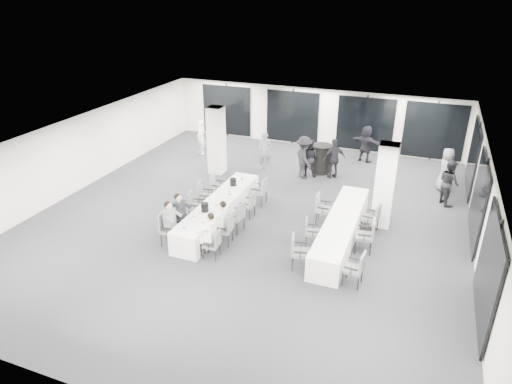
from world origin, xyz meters
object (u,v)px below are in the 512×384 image
chair_main_right_fourth (249,203)px  chair_side_left_far (322,207)px  chair_main_left_far (216,185)px  standing_guest_c (304,155)px  chair_main_right_near (214,243)px  chair_main_right_mid (237,215)px  chair_main_left_near (167,227)px  chair_main_right_far (261,189)px  chair_main_right_second (226,227)px  standing_guest_g (201,135)px  standing_guest_f (366,141)px  chair_main_left_fourth (204,195)px  ice_bucket_near (205,207)px  banquet_table_main (219,211)px  standing_guest_d (334,156)px  chair_main_left_second (177,219)px  chair_side_right_mid (368,234)px  cocktail_table (321,159)px  standing_guest_b (309,155)px  standing_guest_h (450,179)px  chair_side_left_mid (310,230)px  chair_main_left_mid (194,204)px  chair_side_right_far (373,217)px  standing_guest_a (265,149)px  banquet_table_side (341,229)px  standing_guest_e (446,167)px  ice_bucket_far (233,182)px  chair_side_right_near (357,267)px  chair_side_left_near (298,250)px

chair_main_right_fourth → chair_side_left_far: 2.43m
chair_main_left_far → standing_guest_c: bearing=133.9°
chair_main_right_near → chair_main_right_mid: size_ratio=0.86×
chair_main_left_near → chair_main_right_far: chair_main_left_near is taller
chair_main_right_second → chair_main_right_mid: 0.84m
chair_main_right_second → standing_guest_g: standing_guest_g is taller
chair_main_left_near → standing_guest_f: bearing=142.9°
chair_main_left_fourth → ice_bucket_near: bearing=15.6°
banquet_table_main → standing_guest_d: size_ratio=2.67×
chair_main_left_second → chair_side_right_mid: size_ratio=0.93×
banquet_table_main → chair_main_right_far: bearing=64.1°
cocktail_table → standing_guest_f: standing_guest_f is taller
standing_guest_b → standing_guest_h: 5.39m
chair_main_right_fourth → ice_bucket_near: (-0.90, -1.46, 0.37)m
standing_guest_b → ice_bucket_near: (-1.80, -5.76, -0.02)m
standing_guest_c → chair_side_left_mid: bearing=159.6°
standing_guest_c → standing_guest_g: size_ratio=1.11×
chair_main_left_mid → chair_main_right_mid: bearing=69.2°
chair_main_left_near → chair_side_right_far: chair_main_left_near is taller
standing_guest_f → standing_guest_g: 7.47m
standing_guest_f → standing_guest_a: bearing=53.7°
cocktail_table → chair_side_left_far: size_ratio=1.18×
banquet_table_side → chair_side_right_far: chair_side_right_far is taller
chair_main_left_mid → standing_guest_e: bearing=112.9°
chair_main_right_mid → chair_side_right_mid: size_ratio=0.97×
chair_main_right_near → chair_side_left_far: bearing=-40.3°
chair_side_left_far → standing_guest_d: bearing=-175.9°
chair_side_left_far → ice_bucket_far: 3.28m
chair_side_left_far → chair_side_right_mid: size_ratio=0.98×
chair_side_right_near → standing_guest_c: (-3.28, 6.58, 0.43)m
ice_bucket_far → standing_guest_d: bearing=53.3°
standing_guest_d → standing_guest_h: (4.33, -0.89, 0.00)m
chair_side_left_mid → banquet_table_main: bearing=-109.3°
chair_main_left_near → standing_guest_g: standing_guest_g is taller
banquet_table_side → chair_main_left_near: (-4.88, -2.10, 0.21)m
chair_main_left_mid → standing_guest_a: 5.20m
standing_guest_b → ice_bucket_far: standing_guest_b is taller
standing_guest_d → chair_main_right_second: bearing=34.6°
standing_guest_h → chair_side_right_near: bearing=131.2°
chair_main_right_fourth → chair_side_left_mid: 2.58m
banquet_table_side → chair_side_left_far: bearing=132.3°
standing_guest_f → chair_side_right_near: bearing=118.4°
chair_main_right_second → ice_bucket_far: size_ratio=3.92×
standing_guest_e → standing_guest_g: bearing=64.5°
chair_side_right_near → standing_guest_g: size_ratio=0.54×
standing_guest_h → chair_main_right_near: bearing=106.0°
banquet_table_side → standing_guest_b: bearing=116.2°
chair_side_right_near → standing_guest_e: (2.08, 7.32, 0.40)m
chair_side_left_near → standing_guest_g: size_ratio=0.55×
chair_side_right_near → ice_bucket_near: ice_bucket_near is taller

